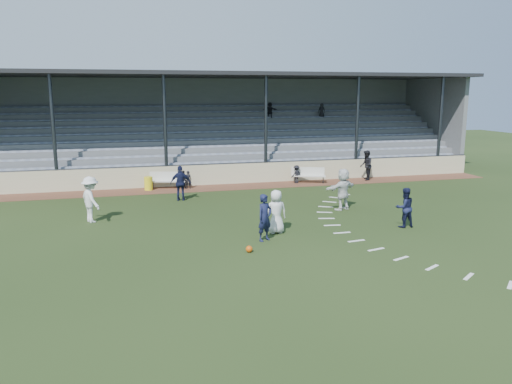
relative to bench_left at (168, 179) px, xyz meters
The scene contains 19 objects.
ground 11.36m from the bench_left, 74.56° to the right, with size 90.00×90.00×0.00m, color #213114.
cinder_track 3.11m from the bench_left, ahead, with size 34.00×2.00×0.02m, color brown.
retaining_wall 3.08m from the bench_left, 11.41° to the left, with size 34.00×0.18×1.20m, color beige.
bench_left is the anchor object (origin of this frame).
bench_right 8.42m from the bench_left, ahead, with size 2.01×1.15×0.95m.
trash_bin 1.12m from the bench_left, 168.52° to the right, with size 0.47×0.47×0.75m, color yellow.
football 12.50m from the bench_left, 81.93° to the right, with size 0.24×0.24×0.24m, color #CB4E0B.
player_white_lead 10.83m from the bench_left, 71.96° to the right, with size 0.84×0.55×1.72m, color silver.
player_navy_lead 11.47m from the bench_left, 76.65° to the right, with size 0.64×0.42×1.76m, color #141838.
player_navy_mid 13.84m from the bench_left, 51.15° to the right, with size 0.80×0.62×1.64m, color #141838.
player_white_wing 7.70m from the bench_left, 119.20° to the right, with size 1.27×0.73×1.96m, color silver.
player_navy_wing 3.38m from the bench_left, 83.27° to the right, with size 1.05×0.44×1.79m, color #141838.
player_white_back 10.48m from the bench_left, 44.09° to the right, with size 1.82×0.58×1.96m, color silver.
official 12.25m from the bench_left, ahead, with size 0.91×0.71×1.86m, color black.
sub_left_near 1.18m from the bench_left, 16.21° to the right, with size 0.37×0.25×1.02m, color black.
sub_left_far 0.95m from the bench_left, 20.11° to the right, with size 0.61×0.26×1.05m, color black.
sub_right 7.69m from the bench_left, ahead, with size 0.71×0.41×1.09m, color black.
grandstand 6.33m from the bench_left, 60.38° to the left, with size 34.60×9.00×6.61m.
penalty_arc 13.08m from the bench_left, 56.86° to the right, with size 3.89×14.63×0.01m.
Camera 1 is at (-5.20, -17.45, 5.46)m, focal length 35.00 mm.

